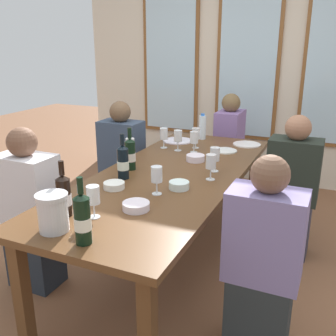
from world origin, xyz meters
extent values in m
plane|color=brown|center=(0.00, 0.00, 0.00)|extent=(12.00, 12.00, 0.00)
cube|color=beige|center=(0.00, 2.21, 1.45)|extent=(4.12, 0.06, 2.90)
cube|color=brown|center=(-0.95, 2.16, 1.45)|extent=(0.72, 0.03, 1.88)
cube|color=silver|center=(-0.95, 2.15, 1.45)|extent=(0.64, 0.01, 1.80)
cube|color=brown|center=(0.00, 2.16, 1.45)|extent=(0.72, 0.03, 1.88)
cube|color=silver|center=(0.00, 2.15, 1.45)|extent=(0.64, 0.01, 1.80)
cube|color=brown|center=(0.00, 0.00, 0.72)|extent=(0.92, 2.36, 0.04)
cube|color=brown|center=(-0.37, -1.08, 0.35)|extent=(0.07, 0.07, 0.70)
cube|color=brown|center=(-0.37, 1.08, 0.35)|extent=(0.07, 0.07, 0.70)
cube|color=brown|center=(0.37, 1.08, 0.35)|extent=(0.07, 0.07, 0.70)
cylinder|color=white|center=(0.19, 0.70, 0.74)|extent=(0.20, 0.20, 0.01)
cylinder|color=white|center=(-0.30, 0.85, 0.74)|extent=(0.27, 0.27, 0.01)
cylinder|color=white|center=(0.31, 0.98, 0.74)|extent=(0.24, 0.24, 0.01)
cylinder|color=silver|center=(-0.17, -1.01, 0.82)|extent=(0.14, 0.14, 0.17)
cylinder|color=silver|center=(-0.17, -1.01, 0.92)|extent=(0.16, 0.16, 0.02)
cylinder|color=black|center=(0.04, -1.06, 0.85)|extent=(0.08, 0.08, 0.22)
cone|color=black|center=(0.04, -1.06, 0.97)|extent=(0.08, 0.08, 0.02)
cylinder|color=black|center=(0.04, -1.06, 1.02)|extent=(0.03, 0.03, 0.08)
cylinder|color=white|center=(0.04, -1.06, 0.84)|extent=(0.08, 0.08, 0.06)
cylinder|color=black|center=(-0.30, -0.04, 0.84)|extent=(0.07, 0.08, 0.20)
cone|color=black|center=(-0.30, -0.04, 0.96)|extent=(0.07, 0.08, 0.02)
cylinder|color=black|center=(-0.30, -0.04, 1.01)|extent=(0.03, 0.03, 0.08)
cylinder|color=silver|center=(-0.30, -0.04, 0.83)|extent=(0.08, 0.08, 0.06)
cylinder|color=black|center=(-0.23, -0.85, 0.84)|extent=(0.08, 0.07, 0.20)
cone|color=black|center=(-0.23, -0.85, 0.95)|extent=(0.08, 0.07, 0.02)
cylinder|color=black|center=(-0.23, -0.85, 1.00)|extent=(0.03, 0.03, 0.08)
cylinder|color=white|center=(-0.23, -0.85, 0.83)|extent=(0.08, 0.08, 0.06)
cylinder|color=black|center=(-0.24, -0.22, 0.84)|extent=(0.08, 0.07, 0.21)
cone|color=black|center=(-0.24, -0.22, 0.96)|extent=(0.08, 0.07, 0.02)
cylinder|color=black|center=(-0.24, -0.22, 1.01)|extent=(0.03, 0.03, 0.08)
cylinder|color=silver|center=(-0.24, -0.22, 0.83)|extent=(0.08, 0.08, 0.06)
cylinder|color=white|center=(-0.20, -0.41, 0.76)|extent=(0.13, 0.13, 0.04)
cylinder|color=white|center=(0.08, -0.64, 0.76)|extent=(0.15, 0.15, 0.04)
cylinder|color=white|center=(0.06, 0.34, 0.76)|extent=(0.14, 0.14, 0.05)
cylinder|color=white|center=(0.17, -0.25, 0.76)|extent=(0.13, 0.13, 0.05)
cylinder|color=white|center=(-0.12, 1.02, 0.85)|extent=(0.06, 0.06, 0.22)
cylinder|color=blue|center=(-0.12, 1.02, 0.97)|extent=(0.04, 0.04, 0.02)
cylinder|color=white|center=(0.08, -0.39, 0.74)|extent=(0.06, 0.06, 0.00)
cylinder|color=white|center=(0.08, -0.39, 0.78)|extent=(0.01, 0.01, 0.07)
cylinder|color=white|center=(0.08, -0.39, 0.87)|extent=(0.07, 0.07, 0.09)
cylinder|color=white|center=(-0.18, 0.56, 0.74)|extent=(0.06, 0.06, 0.00)
cylinder|color=white|center=(-0.18, 0.56, 0.78)|extent=(0.01, 0.01, 0.07)
cylinder|color=white|center=(-0.18, 0.56, 0.87)|extent=(0.07, 0.07, 0.09)
cylinder|color=white|center=(-0.40, 0.15, 0.74)|extent=(0.06, 0.06, 0.00)
cylinder|color=white|center=(-0.40, 0.15, 0.78)|extent=(0.01, 0.01, 0.07)
cylinder|color=white|center=(-0.40, 0.15, 0.87)|extent=(0.07, 0.07, 0.09)
cylinder|color=#590C19|center=(-0.40, 0.15, 0.84)|extent=(0.06, 0.06, 0.04)
cylinder|color=white|center=(-0.07, 0.70, 0.74)|extent=(0.06, 0.06, 0.00)
cylinder|color=white|center=(-0.07, 0.70, 0.78)|extent=(0.01, 0.01, 0.07)
cylinder|color=white|center=(-0.07, 0.70, 0.87)|extent=(0.07, 0.07, 0.09)
cylinder|color=white|center=(-0.32, 0.59, 0.74)|extent=(0.06, 0.06, 0.00)
cylinder|color=white|center=(-0.32, 0.59, 0.78)|extent=(0.01, 0.01, 0.07)
cylinder|color=white|center=(-0.32, 0.59, 0.87)|extent=(0.07, 0.07, 0.09)
cylinder|color=white|center=(0.27, 0.16, 0.74)|extent=(0.06, 0.06, 0.00)
cylinder|color=white|center=(0.27, 0.16, 0.78)|extent=(0.01, 0.01, 0.07)
cylinder|color=white|center=(0.27, 0.16, 0.87)|extent=(0.07, 0.07, 0.09)
cylinder|color=white|center=(0.30, -0.01, 0.74)|extent=(0.06, 0.06, 0.00)
cylinder|color=white|center=(0.30, -0.01, 0.78)|extent=(0.01, 0.01, 0.07)
cylinder|color=white|center=(0.30, -0.01, 0.87)|extent=(0.07, 0.07, 0.09)
cylinder|color=beige|center=(0.30, -0.01, 0.83)|extent=(0.06, 0.06, 0.02)
cylinder|color=white|center=(-0.08, -0.81, 0.74)|extent=(0.06, 0.06, 0.00)
cylinder|color=white|center=(-0.08, -0.81, 0.78)|extent=(0.01, 0.01, 0.07)
cylinder|color=white|center=(-0.08, -0.81, 0.87)|extent=(0.07, 0.07, 0.09)
cylinder|color=beige|center=(-0.08, -0.81, 0.83)|extent=(0.06, 0.06, 0.03)
cylinder|color=white|center=(-0.04, 0.57, 0.74)|extent=(0.06, 0.06, 0.00)
cylinder|color=white|center=(-0.04, 0.57, 0.78)|extent=(0.01, 0.01, 0.07)
cylinder|color=white|center=(-0.04, 0.57, 0.87)|extent=(0.07, 0.07, 0.09)
cylinder|color=#590C19|center=(-0.04, 0.57, 0.83)|extent=(0.06, 0.06, 0.02)
cube|color=#362D2F|center=(-0.76, 0.62, 0.23)|extent=(0.32, 0.24, 0.45)
cube|color=#38475E|center=(-0.76, 0.62, 0.69)|extent=(0.38, 0.24, 0.48)
sphere|color=brown|center=(-0.76, 0.62, 1.02)|extent=(0.19, 0.19, 0.19)
cube|color=#363441|center=(0.76, 0.57, 0.23)|extent=(0.32, 0.24, 0.45)
cube|color=#242B24|center=(0.76, 0.57, 0.69)|extent=(0.38, 0.24, 0.48)
sphere|color=#A26C4F|center=(0.76, 0.57, 1.02)|extent=(0.19, 0.19, 0.19)
cube|color=#232A34|center=(-0.76, -0.57, 0.23)|extent=(0.32, 0.24, 0.45)
cube|color=silver|center=(-0.76, -0.57, 0.69)|extent=(0.38, 0.24, 0.48)
sphere|color=brown|center=(-0.76, -0.57, 1.02)|extent=(0.19, 0.19, 0.19)
cube|color=#293032|center=(0.76, -0.56, 0.23)|extent=(0.32, 0.24, 0.45)
cube|color=#8274AD|center=(0.76, -0.56, 0.69)|extent=(0.38, 0.24, 0.48)
sphere|color=brown|center=(0.76, -0.56, 1.02)|extent=(0.19, 0.19, 0.19)
cube|color=#29392E|center=(0.00, 1.53, 0.23)|extent=(0.24, 0.32, 0.45)
cube|color=#8B6AAC|center=(0.00, 1.53, 0.69)|extent=(0.24, 0.38, 0.48)
sphere|color=brown|center=(0.00, 1.53, 1.02)|extent=(0.19, 0.19, 0.19)
camera|label=1|loc=(1.03, -2.34, 1.62)|focal=41.57mm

